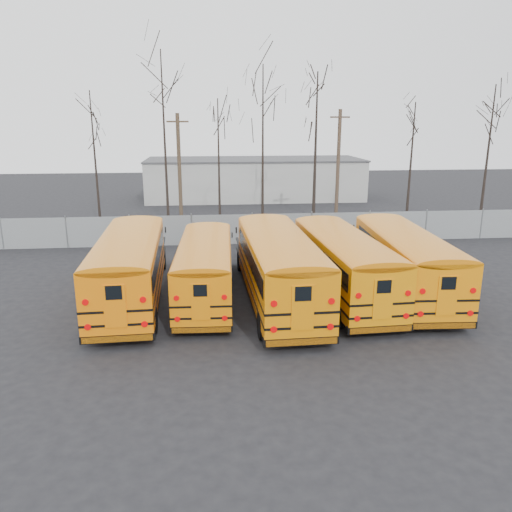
{
  "coord_description": "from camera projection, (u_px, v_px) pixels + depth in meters",
  "views": [
    {
      "loc": [
        -2.86,
        -20.33,
        8.02
      ],
      "look_at": [
        -0.61,
        2.99,
        1.6
      ],
      "focal_mm": 35.0,
      "sensor_mm": 36.0,
      "label": 1
    }
  ],
  "objects": [
    {
      "name": "bus_a",
      "position": [
        130.0,
        262.0,
        22.25
      ],
      "size": [
        3.08,
        11.52,
        3.2
      ],
      "rotation": [
        0.0,
        0.0,
        0.04
      ],
      "color": "black",
      "rests_on": "ground"
    },
    {
      "name": "tree_1",
      "position": [
        165.0,
        148.0,
        33.51
      ],
      "size": [
        0.26,
        0.26,
        12.39
      ],
      "primitive_type": "cone",
      "color": "black",
      "rests_on": "ground"
    },
    {
      "name": "tree_6",
      "position": [
        487.0,
        157.0,
        37.88
      ],
      "size": [
        0.26,
        0.26,
        10.54
      ],
      "primitive_type": "cone",
      "color": "black",
      "rests_on": "ground"
    },
    {
      "name": "bus_c",
      "position": [
        278.0,
        262.0,
        22.11
      ],
      "size": [
        3.01,
        11.81,
        3.28
      ],
      "rotation": [
        0.0,
        0.0,
        0.03
      ],
      "color": "black",
      "rests_on": "ground"
    },
    {
      "name": "tree_5",
      "position": [
        411.0,
        164.0,
        38.72
      ],
      "size": [
        0.26,
        0.26,
        9.32
      ],
      "primitive_type": "cone",
      "color": "black",
      "rests_on": "ground"
    },
    {
      "name": "bus_b",
      "position": [
        205.0,
        264.0,
        22.68
      ],
      "size": [
        2.74,
        10.3,
        2.86
      ],
      "rotation": [
        0.0,
        0.0,
        -0.04
      ],
      "color": "black",
      "rests_on": "ground"
    },
    {
      "name": "tree_0",
      "position": [
        95.0,
        162.0,
        36.25
      ],
      "size": [
        0.26,
        0.26,
        10.03
      ],
      "primitive_type": "cone",
      "color": "black",
      "rests_on": "ground"
    },
    {
      "name": "tree_2",
      "position": [
        219.0,
        171.0,
        33.54
      ],
      "size": [
        0.26,
        0.26,
        9.36
      ],
      "primitive_type": "cone",
      "color": "black",
      "rests_on": "ground"
    },
    {
      "name": "utility_pole_right",
      "position": [
        338.0,
        167.0,
        38.28
      ],
      "size": [
        1.56,
        0.35,
        8.79
      ],
      "rotation": [
        0.0,
        0.0,
        0.15
      ],
      "color": "#473628",
      "rests_on": "ground"
    },
    {
      "name": "distant_building",
      "position": [
        254.0,
        179.0,
        52.28
      ],
      "size": [
        22.0,
        8.0,
        4.0
      ],
      "primitive_type": "cube",
      "color": "#B1B1AC",
      "rests_on": "ground"
    },
    {
      "name": "tree_4",
      "position": [
        315.0,
        152.0,
        37.35
      ],
      "size": [
        0.26,
        0.26,
        11.38
      ],
      "primitive_type": "cone",
      "color": "black",
      "rests_on": "ground"
    },
    {
      "name": "utility_pole_left",
      "position": [
        180.0,
        174.0,
        34.82
      ],
      "size": [
        1.51,
        0.26,
        8.45
      ],
      "rotation": [
        0.0,
        0.0,
        0.04
      ],
      "color": "#453627",
      "rests_on": "ground"
    },
    {
      "name": "fence",
      "position": [
        252.0,
        229.0,
        33.16
      ],
      "size": [
        40.0,
        0.04,
        2.0
      ],
      "primitive_type": "cube",
      "color": "gray",
      "rests_on": "ground"
    },
    {
      "name": "bus_e",
      "position": [
        404.0,
        257.0,
        23.34
      ],
      "size": [
        3.16,
        11.27,
        3.12
      ],
      "rotation": [
        0.0,
        0.0,
        -0.05
      ],
      "color": "black",
      "rests_on": "ground"
    },
    {
      "name": "tree_3",
      "position": [
        263.0,
        155.0,
        33.55
      ],
      "size": [
        0.26,
        0.26,
        11.48
      ],
      "primitive_type": "cone",
      "color": "black",
      "rests_on": "ground"
    },
    {
      "name": "ground",
      "position": [
        276.0,
        309.0,
        21.9
      ],
      "size": [
        120.0,
        120.0,
        0.0
      ],
      "primitive_type": "plane",
      "color": "black",
      "rests_on": "ground"
    },
    {
      "name": "bus_d",
      "position": [
        342.0,
        259.0,
        22.93
      ],
      "size": [
        3.05,
        11.17,
        3.1
      ],
      "rotation": [
        0.0,
        0.0,
        0.05
      ],
      "color": "black",
      "rests_on": "ground"
    }
  ]
}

